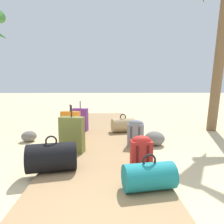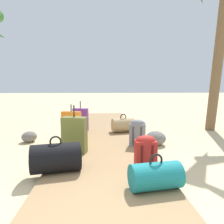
{
  "view_description": "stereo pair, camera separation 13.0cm",
  "coord_description": "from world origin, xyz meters",
  "px_view_note": "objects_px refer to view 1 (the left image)",
  "views": [
    {
      "loc": [
        0.07,
        -1.58,
        1.27
      ],
      "look_at": [
        0.26,
        3.97,
        0.55
      ],
      "focal_mm": 33.05,
      "sensor_mm": 36.0,
      "label": 1
    },
    {
      "loc": [
        -0.06,
        -1.58,
        1.27
      ],
      "look_at": [
        0.26,
        3.97,
        0.55
      ],
      "focal_mm": 33.05,
      "sensor_mm": 36.0,
      "label": 2
    }
  ],
  "objects_px": {
    "suitcase_olive": "(72,135)",
    "backpack_yellow": "(76,130)",
    "duffel_bag_tan": "(123,125)",
    "backpack_grey": "(136,132)",
    "duffel_bag_teal": "(149,176)",
    "backpack_red": "(141,152)",
    "suitcase_purple": "(80,120)",
    "suitcase_orange": "(71,125)",
    "duffel_bag_black": "(52,157)"
  },
  "relations": [
    {
      "from": "suitcase_olive",
      "to": "backpack_yellow",
      "type": "height_order",
      "value": "suitcase_olive"
    },
    {
      "from": "duffel_bag_tan",
      "to": "backpack_grey",
      "type": "height_order",
      "value": "backpack_grey"
    },
    {
      "from": "duffel_bag_teal",
      "to": "suitcase_olive",
      "type": "xyz_separation_m",
      "value": [
        -1.09,
        1.37,
        0.16
      ]
    },
    {
      "from": "backpack_red",
      "to": "suitcase_olive",
      "type": "xyz_separation_m",
      "value": [
        -1.1,
        0.77,
        0.07
      ]
    },
    {
      "from": "backpack_grey",
      "to": "duffel_bag_teal",
      "type": "relative_size",
      "value": 0.84
    },
    {
      "from": "duffel_bag_teal",
      "to": "suitcase_purple",
      "type": "distance_m",
      "value": 3.34
    },
    {
      "from": "backpack_red",
      "to": "suitcase_purple",
      "type": "xyz_separation_m",
      "value": [
        -1.16,
        2.54,
        0.04
      ]
    },
    {
      "from": "suitcase_orange",
      "to": "duffel_bag_teal",
      "type": "xyz_separation_m",
      "value": [
        1.27,
        -2.35,
        -0.15
      ]
    },
    {
      "from": "duffel_bag_teal",
      "to": "backpack_grey",
      "type": "bearing_deg",
      "value": 86.56
    },
    {
      "from": "backpack_grey",
      "to": "suitcase_orange",
      "type": "bearing_deg",
      "value": 154.98
    },
    {
      "from": "duffel_bag_black",
      "to": "suitcase_olive",
      "type": "xyz_separation_m",
      "value": [
        0.16,
        0.81,
        0.12
      ]
    },
    {
      "from": "backpack_red",
      "to": "backpack_yellow",
      "type": "height_order",
      "value": "backpack_yellow"
    },
    {
      "from": "backpack_yellow",
      "to": "suitcase_purple",
      "type": "bearing_deg",
      "value": 92.55
    },
    {
      "from": "duffel_bag_teal",
      "to": "suitcase_orange",
      "type": "bearing_deg",
      "value": 118.36
    },
    {
      "from": "suitcase_olive",
      "to": "duffel_bag_black",
      "type": "bearing_deg",
      "value": -101.05
    },
    {
      "from": "duffel_bag_tan",
      "to": "duffel_bag_teal",
      "type": "height_order",
      "value": "duffel_bag_tan"
    },
    {
      "from": "duffel_bag_black",
      "to": "suitcase_purple",
      "type": "xyz_separation_m",
      "value": [
        0.1,
        2.57,
        0.1
      ]
    },
    {
      "from": "suitcase_purple",
      "to": "backpack_yellow",
      "type": "relative_size",
      "value": 1.36
    },
    {
      "from": "duffel_bag_black",
      "to": "duffel_bag_teal",
      "type": "height_order",
      "value": "duffel_bag_black"
    },
    {
      "from": "duffel_bag_black",
      "to": "backpack_red",
      "type": "bearing_deg",
      "value": 1.5
    },
    {
      "from": "suitcase_purple",
      "to": "backpack_red",
      "type": "bearing_deg",
      "value": -65.53
    },
    {
      "from": "duffel_bag_black",
      "to": "suitcase_olive",
      "type": "distance_m",
      "value": 0.83
    },
    {
      "from": "suitcase_purple",
      "to": "backpack_yellow",
      "type": "bearing_deg",
      "value": -87.45
    },
    {
      "from": "duffel_bag_tan",
      "to": "backpack_yellow",
      "type": "height_order",
      "value": "backpack_yellow"
    },
    {
      "from": "duffel_bag_black",
      "to": "backpack_red",
      "type": "distance_m",
      "value": 1.26
    },
    {
      "from": "duffel_bag_black",
      "to": "duffel_bag_tan",
      "type": "height_order",
      "value": "duffel_bag_black"
    },
    {
      "from": "duffel_bag_black",
      "to": "duffel_bag_tan",
      "type": "bearing_deg",
      "value": 63.3
    },
    {
      "from": "duffel_bag_teal",
      "to": "suitcase_olive",
      "type": "distance_m",
      "value": 1.75
    },
    {
      "from": "suitcase_orange",
      "to": "suitcase_olive",
      "type": "distance_m",
      "value": 1.0
    },
    {
      "from": "duffel_bag_teal",
      "to": "duffel_bag_tan",
      "type": "bearing_deg",
      "value": 90.76
    },
    {
      "from": "backpack_red",
      "to": "suitcase_orange",
      "type": "distance_m",
      "value": 2.18
    },
    {
      "from": "duffel_bag_tan",
      "to": "suitcase_purple",
      "type": "xyz_separation_m",
      "value": [
        -1.1,
        0.18,
        0.12
      ]
    },
    {
      "from": "suitcase_orange",
      "to": "backpack_yellow",
      "type": "bearing_deg",
      "value": -68.98
    },
    {
      "from": "backpack_red",
      "to": "suitcase_orange",
      "type": "relative_size",
      "value": 0.63
    },
    {
      "from": "duffel_bag_black",
      "to": "suitcase_purple",
      "type": "bearing_deg",
      "value": 87.75
    },
    {
      "from": "backpack_yellow",
      "to": "duffel_bag_black",
      "type": "bearing_deg",
      "value": -96.86
    },
    {
      "from": "duffel_bag_teal",
      "to": "suitcase_olive",
      "type": "relative_size",
      "value": 0.74
    },
    {
      "from": "backpack_grey",
      "to": "suitcase_purple",
      "type": "relative_size",
      "value": 0.67
    },
    {
      "from": "suitcase_olive",
      "to": "backpack_yellow",
      "type": "bearing_deg",
      "value": 90.0
    },
    {
      "from": "duffel_bag_tan",
      "to": "duffel_bag_black",
      "type": "bearing_deg",
      "value": -116.7
    },
    {
      "from": "suitcase_orange",
      "to": "duffel_bag_teal",
      "type": "height_order",
      "value": "suitcase_orange"
    },
    {
      "from": "duffel_bag_black",
      "to": "suitcase_orange",
      "type": "distance_m",
      "value": 1.8
    },
    {
      "from": "backpack_yellow",
      "to": "suitcase_olive",
      "type": "bearing_deg",
      "value": -90.0
    },
    {
      "from": "duffel_bag_black",
      "to": "duffel_bag_tan",
      "type": "relative_size",
      "value": 1.17
    },
    {
      "from": "backpack_grey",
      "to": "backpack_yellow",
      "type": "height_order",
      "value": "backpack_yellow"
    },
    {
      "from": "duffel_bag_black",
      "to": "backpack_red",
      "type": "height_order",
      "value": "duffel_bag_black"
    },
    {
      "from": "duffel_bag_tan",
      "to": "duffel_bag_teal",
      "type": "bearing_deg",
      "value": -89.24
    },
    {
      "from": "backpack_yellow",
      "to": "backpack_grey",
      "type": "bearing_deg",
      "value": -7.55
    },
    {
      "from": "backpack_red",
      "to": "suitcase_purple",
      "type": "relative_size",
      "value": 0.62
    },
    {
      "from": "duffel_bag_tan",
      "to": "duffel_bag_teal",
      "type": "relative_size",
      "value": 0.99
    }
  ]
}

